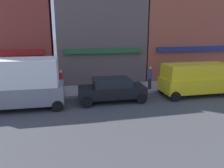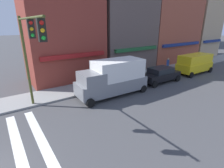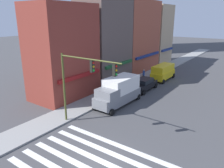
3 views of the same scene
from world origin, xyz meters
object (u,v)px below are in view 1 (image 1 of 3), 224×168
Objects in this scene: sedan_black at (112,89)px; pedestrian_blue_shirt at (150,77)px; van_yellow at (196,78)px; pedestrian_red_jacket at (61,82)px; box_truck_grey at (12,83)px; pedestrian_green_top at (53,77)px.

pedestrian_blue_shirt is (3.50, 1.89, 0.23)m from sedan_black.
van_yellow is 2.83× the size of pedestrian_red_jacket.
pedestrian_red_jacket is at bearing 168.97° from van_yellow.
pedestrian_red_jacket is at bearing 35.46° from box_truck_grey.
sedan_black is at bearing -179.68° from van_yellow.
box_truck_grey is 1.25× the size of van_yellow.
pedestrian_red_jacket is 1.80m from pedestrian_green_top.
pedestrian_green_top is 1.00× the size of pedestrian_blue_shirt.
pedestrian_red_jacket and pedestrian_blue_shirt have the same top height.
box_truck_grey is 3.54× the size of pedestrian_blue_shirt.
pedestrian_red_jacket is 1.00× the size of pedestrian_blue_shirt.
van_yellow is (12.39, -0.00, -0.30)m from box_truck_grey.
van_yellow is 2.83× the size of pedestrian_blue_shirt.
box_truck_grey is 3.54× the size of pedestrian_green_top.
van_yellow reaches higher than pedestrian_red_jacket.
pedestrian_blue_shirt is at bearing 12.83° from box_truck_grey.
van_yellow is 3.35m from pedestrian_blue_shirt.
box_truck_grey is at bearing 140.13° from pedestrian_blue_shirt.
sedan_black is at bearing 157.44° from pedestrian_blue_shirt.
pedestrian_green_top is (-10.12, 3.61, -0.21)m from van_yellow.
pedestrian_blue_shirt is (7.36, -1.72, 0.00)m from pedestrian_green_top.
pedestrian_blue_shirt reaches higher than sedan_black.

